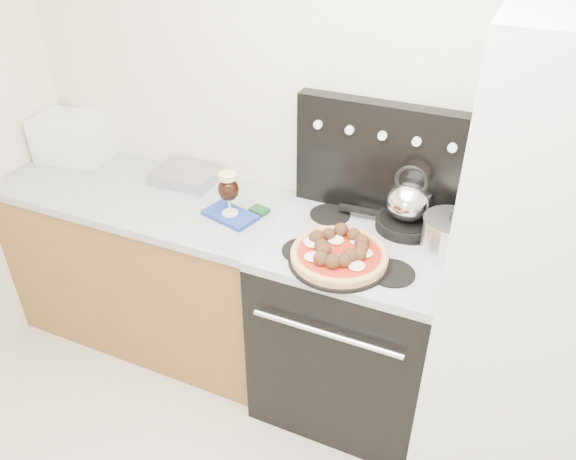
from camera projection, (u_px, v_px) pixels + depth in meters
The scene contains 16 objects.
room_shell at pixel (234, 306), 1.48m from camera, with size 3.52×3.01×2.52m.
base_cabinet at pixel (154, 267), 2.97m from camera, with size 1.45×0.60×0.86m, color brown.
countertop at pixel (142, 194), 2.72m from camera, with size 1.48×0.63×0.04m, color #A2A2A6.
stove_body at pixel (351, 328), 2.57m from camera, with size 0.76×0.65×0.88m, color black.
cooktop at pixel (358, 246), 2.31m from camera, with size 0.76×0.65×0.04m, color #ADADB2.
backguard at pixel (383, 160), 2.38m from camera, with size 0.76×0.08×0.50m, color black.
fridge at pixel (541, 284), 2.03m from camera, with size 0.64×0.68×1.90m, color silver.
toaster_oven at pixel (74, 137), 2.95m from camera, with size 0.36×0.27×0.22m, color silver.
foil_sheet at pixel (185, 176), 2.77m from camera, with size 0.30×0.22×0.06m, color silver.
oven_mitt at pixel (230, 215), 2.50m from camera, with size 0.24×0.14×0.02m, color navy.
beer_glass at pixel (229, 194), 2.44m from camera, with size 0.09×0.09×0.20m, color black, non-canonical shape.
pizza_pan at pixel (339, 260), 2.19m from camera, with size 0.40×0.40×0.01m, color black.
pizza at pixel (339, 253), 2.17m from camera, with size 0.38×0.38×0.05m, color tan, non-canonical shape.
skillet at pixel (406, 223), 2.38m from camera, with size 0.26×0.26×0.05m, color black.
tea_kettle at pixel (409, 198), 2.31m from camera, with size 0.19×0.19×0.21m, color silver, non-canonical shape.
stock_pot at pixel (449, 238), 2.19m from camera, with size 0.21×0.21×0.15m, color silver.
Camera 1 is at (0.59, -0.67, 2.23)m, focal length 35.00 mm.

